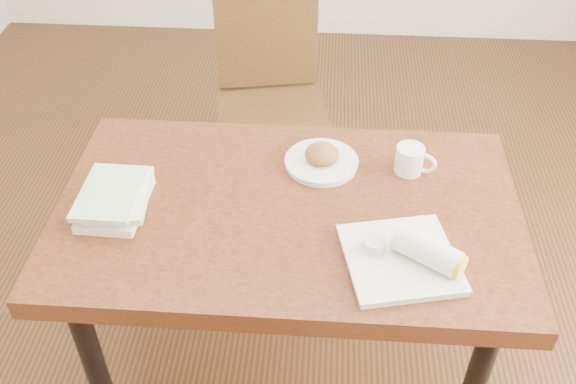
# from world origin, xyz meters

# --- Properties ---
(ground) EXTENTS (4.00, 5.00, 0.01)m
(ground) POSITION_xyz_m (0.00, 0.00, -0.01)
(ground) COLOR #472814
(ground) RESTS_ON ground
(table) EXTENTS (1.23, 0.75, 0.75)m
(table) POSITION_xyz_m (0.00, 0.00, 0.66)
(table) COLOR brown
(table) RESTS_ON ground
(chair_far) EXTENTS (0.49, 0.49, 0.95)m
(chair_far) POSITION_xyz_m (-0.14, 0.92, 0.55)
(chair_far) COLOR #483014
(chair_far) RESTS_ON ground
(plate_scone) EXTENTS (0.21, 0.21, 0.07)m
(plate_scone) POSITION_xyz_m (0.08, 0.18, 0.77)
(plate_scone) COLOR white
(plate_scone) RESTS_ON table
(coffee_mug) EXTENTS (0.11, 0.08, 0.08)m
(coffee_mug) POSITION_xyz_m (0.33, 0.17, 0.79)
(coffee_mug) COLOR white
(coffee_mug) RESTS_ON table
(plate_burrito) EXTENTS (0.31, 0.31, 0.09)m
(plate_burrito) POSITION_xyz_m (0.30, -0.19, 0.78)
(plate_burrito) COLOR white
(plate_burrito) RESTS_ON table
(book_stack) EXTENTS (0.18, 0.24, 0.06)m
(book_stack) POSITION_xyz_m (-0.45, -0.03, 0.78)
(book_stack) COLOR white
(book_stack) RESTS_ON table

